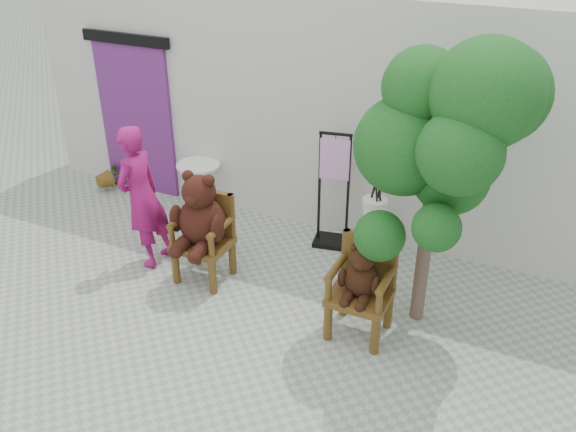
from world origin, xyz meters
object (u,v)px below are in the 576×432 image
object	(u,v)px
stool_bucket	(374,212)
chair_small	(362,280)
display_stand	(333,203)
cafe_table	(199,182)
person	(142,197)
chair_big	(201,221)
tree	(456,125)

from	to	relation	value
stool_bucket	chair_small	bearing A→B (deg)	-76.87
display_stand	stool_bucket	world-z (taller)	display_stand
cafe_table	display_stand	world-z (taller)	display_stand
chair_small	stool_bucket	xyz separation A→B (m)	(-0.32, 1.39, 0.01)
person	chair_big	bearing A→B (deg)	89.01
cafe_table	tree	bearing A→B (deg)	-17.29
person	display_stand	bearing A→B (deg)	126.45
display_stand	stool_bucket	distance (m)	0.58
person	display_stand	xyz separation A→B (m)	(1.91, 1.29, -0.27)
chair_small	person	distance (m)	2.82
stool_bucket	cafe_table	bearing A→B (deg)	175.76
chair_small	cafe_table	size ratio (longest dim) A/B	1.49
cafe_table	display_stand	xyz separation A→B (m)	(2.02, -0.08, 0.14)
chair_small	display_stand	xyz separation A→B (m)	(-0.89, 1.50, -0.05)
chair_small	tree	bearing A→B (deg)	37.54
tree	chair_big	bearing A→B (deg)	-173.00
display_stand	chair_big	bearing A→B (deg)	-139.05
chair_small	person	bearing A→B (deg)	175.67
cafe_table	stool_bucket	xyz separation A→B (m)	(2.59, -0.19, 0.20)
display_stand	person	bearing A→B (deg)	-156.45
display_stand	chair_small	bearing A→B (deg)	-69.76
cafe_table	tree	world-z (taller)	tree
stool_bucket	chair_big	bearing A→B (deg)	-143.17
chair_big	display_stand	distance (m)	1.72
display_stand	tree	distance (m)	2.43
cafe_table	stool_bucket	bearing A→B (deg)	-4.24
chair_big	cafe_table	size ratio (longest dim) A/B	1.92
display_stand	tree	bearing A→B (deg)	-44.46
chair_big	chair_small	size ratio (longest dim) A/B	1.29
tree	display_stand	bearing A→B (deg)	146.01
chair_small	display_stand	bearing A→B (deg)	120.71
chair_big	chair_small	bearing A→B (deg)	-4.72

